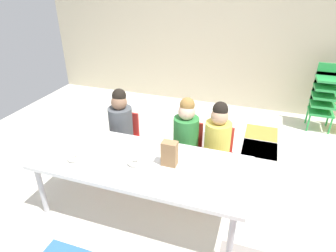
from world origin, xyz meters
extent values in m
cube|color=silver|center=(0.00, 0.00, -0.01)|extent=(5.79, 4.46, 0.02)
cube|color=gray|center=(0.00, 0.90, 0.00)|extent=(0.43, 0.43, 0.00)
cube|color=silver|center=(0.90, 0.90, 0.00)|extent=(0.43, 0.43, 0.00)
cube|color=orange|center=(0.90, 1.35, 0.00)|extent=(0.43, 0.43, 0.00)
cube|color=#B24C47|center=(-1.35, 0.45, 0.00)|extent=(0.43, 0.43, 0.00)
cube|color=#B24C47|center=(-0.45, 0.00, 0.00)|extent=(0.43, 0.43, 0.00)
cube|color=#336BB2|center=(0.90, 0.90, 0.00)|extent=(0.43, 0.43, 0.00)
cube|color=silver|center=(-0.90, 1.80, 0.00)|extent=(0.43, 0.43, 0.00)
cube|color=beige|center=(0.00, 2.23, 1.32)|extent=(5.79, 0.10, 2.64)
cube|color=white|center=(-0.09, -0.54, 0.52)|extent=(1.86, 0.78, 0.04)
cylinder|color=#B2B2B7|center=(-0.94, -0.88, 0.25)|extent=(0.05, 0.05, 0.50)
cylinder|color=#B2B2B7|center=(0.76, -0.88, 0.25)|extent=(0.05, 0.05, 0.50)
cylinder|color=#B2B2B7|center=(-0.94, -0.21, 0.25)|extent=(0.05, 0.05, 0.50)
cylinder|color=#B2B2B7|center=(0.76, -0.21, 0.25)|extent=(0.05, 0.05, 0.50)
cube|color=red|center=(-0.60, 0.07, 0.30)|extent=(0.32, 0.30, 0.03)
cube|color=red|center=(-0.60, 0.22, 0.45)|extent=(0.29, 0.02, 0.30)
cylinder|color=#4C5156|center=(-0.60, 0.07, 0.52)|extent=(0.33, 0.33, 0.38)
sphere|color=#8C664C|center=(-0.60, 0.07, 0.78)|extent=(0.17, 0.17, 0.17)
sphere|color=black|center=(-0.60, 0.08, 0.85)|extent=(0.15, 0.15, 0.15)
cylinder|color=red|center=(-0.74, -0.06, 0.15)|extent=(0.02, 0.02, 0.28)
cylinder|color=red|center=(-0.46, -0.06, 0.15)|extent=(0.02, 0.02, 0.28)
cylinder|color=red|center=(-0.74, 0.20, 0.15)|extent=(0.02, 0.02, 0.28)
cylinder|color=red|center=(-0.46, 0.20, 0.15)|extent=(0.02, 0.02, 0.28)
cube|color=red|center=(0.14, 0.07, 0.30)|extent=(0.32, 0.30, 0.03)
cube|color=red|center=(0.14, 0.22, 0.45)|extent=(0.29, 0.02, 0.30)
cylinder|color=#2D7A38|center=(0.14, 0.07, 0.52)|extent=(0.28, 0.28, 0.38)
sphere|color=beige|center=(0.14, 0.07, 0.78)|extent=(0.17, 0.17, 0.17)
sphere|color=olive|center=(0.14, 0.08, 0.85)|extent=(0.15, 0.15, 0.15)
cylinder|color=red|center=(0.00, -0.06, 0.15)|extent=(0.02, 0.02, 0.28)
cylinder|color=red|center=(0.28, -0.06, 0.15)|extent=(0.02, 0.02, 0.28)
cylinder|color=red|center=(0.00, 0.20, 0.15)|extent=(0.02, 0.02, 0.28)
cylinder|color=red|center=(0.28, 0.20, 0.15)|extent=(0.02, 0.02, 0.28)
cube|color=red|center=(0.47, 0.07, 0.30)|extent=(0.32, 0.30, 0.03)
cube|color=red|center=(0.47, 0.22, 0.45)|extent=(0.29, 0.02, 0.30)
cylinder|color=#D8C64C|center=(0.47, 0.07, 0.52)|extent=(0.27, 0.27, 0.38)
sphere|color=tan|center=(0.47, 0.07, 0.78)|extent=(0.17, 0.17, 0.17)
sphere|color=black|center=(0.47, 0.08, 0.85)|extent=(0.15, 0.15, 0.15)
cylinder|color=red|center=(0.33, -0.06, 0.15)|extent=(0.02, 0.02, 0.28)
cylinder|color=red|center=(0.61, -0.06, 0.15)|extent=(0.02, 0.02, 0.28)
cylinder|color=red|center=(0.33, 0.20, 0.15)|extent=(0.02, 0.02, 0.28)
cylinder|color=red|center=(0.61, 0.20, 0.15)|extent=(0.02, 0.02, 0.28)
cube|color=green|center=(1.64, 1.74, 0.26)|extent=(0.32, 0.30, 0.03)
cube|color=green|center=(1.64, 1.88, 0.35)|extent=(0.30, 0.02, 0.18)
cube|color=green|center=(1.64, 1.74, 0.38)|extent=(0.32, 0.30, 0.03)
cube|color=green|center=(1.64, 1.88, 0.47)|extent=(0.30, 0.02, 0.18)
cube|color=green|center=(1.64, 1.74, 0.50)|extent=(0.32, 0.30, 0.03)
cube|color=green|center=(1.64, 1.88, 0.59)|extent=(0.30, 0.02, 0.18)
cube|color=green|center=(1.64, 1.74, 0.62)|extent=(0.32, 0.30, 0.03)
cube|color=green|center=(1.64, 1.88, 0.71)|extent=(0.30, 0.02, 0.18)
cube|color=green|center=(1.64, 1.74, 0.74)|extent=(0.32, 0.30, 0.03)
cube|color=green|center=(1.64, 1.88, 0.83)|extent=(0.30, 0.02, 0.18)
cylinder|color=green|center=(1.50, 1.61, 0.13)|extent=(0.02, 0.02, 0.26)
cylinder|color=green|center=(1.78, 1.61, 0.13)|extent=(0.02, 0.02, 0.26)
cylinder|color=green|center=(1.50, 1.87, 0.13)|extent=(0.02, 0.02, 0.26)
cylinder|color=green|center=(1.78, 1.87, 0.13)|extent=(0.02, 0.02, 0.26)
cube|color=#9E754C|center=(0.16, -0.51, 0.65)|extent=(0.13, 0.09, 0.22)
cylinder|color=white|center=(-0.65, -0.72, 0.54)|extent=(0.18, 0.18, 0.01)
torus|color=white|center=(-0.65, -0.72, 0.57)|extent=(0.12, 0.12, 0.04)
torus|color=white|center=(-0.13, -0.60, 0.56)|extent=(0.13, 0.13, 0.04)
camera|label=1|loc=(0.81, -2.44, 2.00)|focal=31.03mm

